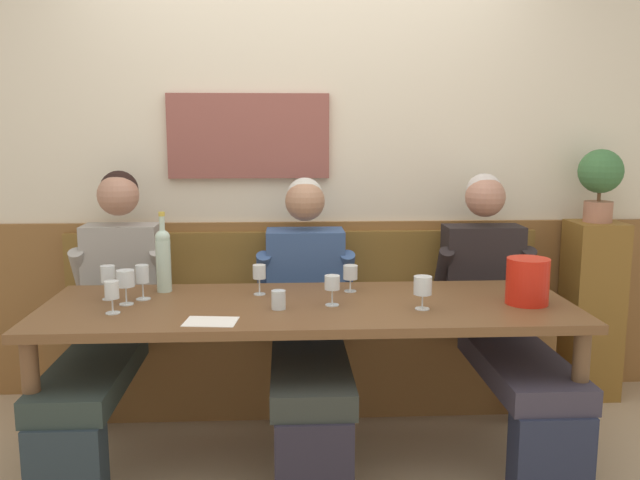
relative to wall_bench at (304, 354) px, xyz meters
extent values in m
cube|color=tan|center=(0.00, -0.83, -0.29)|extent=(6.80, 6.80, 0.02)
cube|color=beige|center=(0.00, 0.26, 1.12)|extent=(6.80, 0.08, 2.80)
cube|color=brown|center=(-0.30, 0.20, 1.19)|extent=(0.89, 0.04, 0.46)
cube|color=brown|center=(0.00, 0.21, 0.21)|extent=(6.80, 0.03, 0.99)
cube|color=brown|center=(0.00, -0.02, -0.06)|extent=(2.66, 0.42, 0.44)
cube|color=brown|center=(0.00, -0.02, 0.18)|extent=(2.61, 0.39, 0.05)
cube|color=brown|center=(0.00, 0.17, 0.43)|extent=(2.66, 0.04, 0.45)
cube|color=brown|center=(0.00, -0.66, 0.44)|extent=(2.36, 0.81, 0.04)
cylinder|color=brown|center=(-1.11, -0.99, 0.07)|extent=(0.07, 0.07, 0.70)
cylinder|color=brown|center=(1.11, -0.99, 0.07)|extent=(0.07, 0.07, 0.70)
cylinder|color=brown|center=(-1.11, -0.32, 0.07)|extent=(0.07, 0.07, 0.70)
cylinder|color=brown|center=(1.11, -0.32, 0.07)|extent=(0.07, 0.07, 0.70)
cube|color=#253139|center=(-0.97, -1.06, -0.09)|extent=(0.30, 0.14, 0.38)
cube|color=#293532|center=(-0.97, -0.59, 0.15)|extent=(0.33, 1.06, 0.11)
cube|color=gray|center=(-0.97, -0.02, 0.47)|extent=(0.39, 0.20, 0.52)
sphere|color=#A6745D|center=(-0.97, -0.03, 0.89)|extent=(0.22, 0.22, 0.22)
sphere|color=black|center=(-0.97, 0.00, 0.92)|extent=(0.20, 0.20, 0.20)
cylinder|color=gray|center=(-1.18, -0.06, 0.50)|extent=(0.08, 0.20, 0.27)
cylinder|color=gray|center=(-0.76, -0.06, 0.50)|extent=(0.08, 0.20, 0.27)
cube|color=#272431|center=(0.01, -1.06, -0.09)|extent=(0.31, 0.14, 0.38)
cube|color=#2D322D|center=(0.01, -0.59, 0.15)|extent=(0.35, 1.05, 0.11)
cube|color=#355084|center=(0.01, -0.02, 0.45)|extent=(0.41, 0.24, 0.49)
sphere|color=#A5765A|center=(0.01, -0.03, 0.85)|extent=(0.21, 0.21, 0.21)
sphere|color=beige|center=(0.01, 0.00, 0.88)|extent=(0.19, 0.19, 0.19)
cylinder|color=#355084|center=(-0.21, -0.06, 0.47)|extent=(0.08, 0.20, 0.27)
cylinder|color=#355084|center=(0.22, -0.06, 0.47)|extent=(0.08, 0.20, 0.27)
cube|color=#232940|center=(0.98, -1.06, -0.09)|extent=(0.32, 0.14, 0.38)
cube|color=#373242|center=(0.98, -0.58, 0.15)|extent=(0.35, 1.06, 0.11)
cube|color=black|center=(0.98, -0.02, 0.46)|extent=(0.42, 0.20, 0.50)
sphere|color=#AD7761|center=(0.98, -0.03, 0.87)|extent=(0.21, 0.21, 0.21)
sphere|color=beige|center=(0.98, 0.00, 0.90)|extent=(0.20, 0.20, 0.20)
cylinder|color=black|center=(0.75, -0.06, 0.48)|extent=(0.08, 0.20, 0.27)
cylinder|color=black|center=(1.20, -0.06, 0.48)|extent=(0.08, 0.20, 0.27)
cylinder|color=red|center=(0.97, -0.72, 0.57)|extent=(0.19, 0.19, 0.21)
cylinder|color=#B4CEBA|center=(-0.68, -0.40, 0.59)|extent=(0.07, 0.07, 0.25)
sphere|color=#B4CEBA|center=(-0.68, -0.40, 0.73)|extent=(0.07, 0.07, 0.07)
cylinder|color=#B4CEBA|center=(-0.68, -0.40, 0.78)|extent=(0.03, 0.03, 0.09)
cylinder|color=gold|center=(-0.68, -0.40, 0.84)|extent=(0.03, 0.03, 0.02)
cylinder|color=silver|center=(-0.75, -0.55, 0.47)|extent=(0.07, 0.07, 0.00)
cylinder|color=silver|center=(-0.75, -0.55, 0.51)|extent=(0.01, 0.01, 0.07)
cylinder|color=silver|center=(-0.75, -0.55, 0.58)|extent=(0.06, 0.06, 0.08)
cylinder|color=silver|center=(-0.91, -0.54, 0.47)|extent=(0.06, 0.06, 0.00)
cylinder|color=silver|center=(-0.91, -0.54, 0.51)|extent=(0.01, 0.01, 0.08)
cylinder|color=silver|center=(-0.91, -0.54, 0.58)|extent=(0.07, 0.07, 0.08)
cylinder|color=#E5E482|center=(-0.91, -0.54, 0.56)|extent=(0.06, 0.06, 0.03)
cylinder|color=silver|center=(-0.83, -0.78, 0.47)|extent=(0.06, 0.06, 0.00)
cylinder|color=silver|center=(-0.83, -0.78, 0.50)|extent=(0.01, 0.01, 0.06)
cylinder|color=silver|center=(-0.83, -0.78, 0.57)|extent=(0.06, 0.06, 0.07)
cylinder|color=silver|center=(-0.81, -0.64, 0.47)|extent=(0.06, 0.06, 0.00)
cylinder|color=silver|center=(-0.81, -0.64, 0.51)|extent=(0.01, 0.01, 0.08)
cylinder|color=silver|center=(-0.81, -0.64, 0.58)|extent=(0.08, 0.08, 0.07)
cylinder|color=silver|center=(0.10, -0.70, 0.47)|extent=(0.06, 0.06, 0.00)
cylinder|color=silver|center=(0.10, -0.70, 0.50)|extent=(0.01, 0.01, 0.07)
cylinder|color=silver|center=(0.10, -0.70, 0.57)|extent=(0.07, 0.07, 0.06)
cylinder|color=#E6E68E|center=(0.10, -0.70, 0.54)|extent=(0.06, 0.06, 0.01)
cylinder|color=silver|center=(0.49, -0.78, 0.47)|extent=(0.06, 0.06, 0.00)
cylinder|color=silver|center=(0.49, -0.78, 0.50)|extent=(0.01, 0.01, 0.06)
cylinder|color=silver|center=(0.49, -0.78, 0.57)|extent=(0.08, 0.08, 0.08)
cylinder|color=#E1DC8C|center=(0.49, -0.78, 0.54)|extent=(0.07, 0.07, 0.02)
cylinder|color=silver|center=(-0.22, -0.49, 0.47)|extent=(0.06, 0.06, 0.00)
cylinder|color=silver|center=(-0.22, -0.49, 0.50)|extent=(0.01, 0.01, 0.07)
cylinder|color=silver|center=(-0.22, -0.49, 0.57)|extent=(0.06, 0.06, 0.07)
cylinder|color=silver|center=(0.21, -0.45, 0.47)|extent=(0.06, 0.06, 0.00)
cylinder|color=silver|center=(0.21, -0.45, 0.50)|extent=(0.01, 0.01, 0.06)
cylinder|color=silver|center=(0.21, -0.45, 0.56)|extent=(0.07, 0.07, 0.07)
cylinder|color=#F1E57C|center=(0.21, -0.45, 0.54)|extent=(0.06, 0.06, 0.02)
cylinder|color=silver|center=(-0.13, -0.75, 0.50)|extent=(0.06, 0.06, 0.08)
cube|color=white|center=(-0.41, -0.93, 0.46)|extent=(0.23, 0.17, 0.00)
cube|color=brown|center=(1.63, 0.03, 0.22)|extent=(0.28, 0.28, 1.00)
cylinder|color=#A76E55|center=(1.63, 0.03, 0.78)|extent=(0.15, 0.15, 0.12)
cylinder|color=brown|center=(1.63, 0.03, 0.87)|extent=(0.02, 0.02, 0.07)
sphere|color=#3D6E3E|center=(1.63, 0.03, 1.00)|extent=(0.24, 0.24, 0.24)
camera|label=1|loc=(-0.10, -3.58, 1.24)|focal=37.90mm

